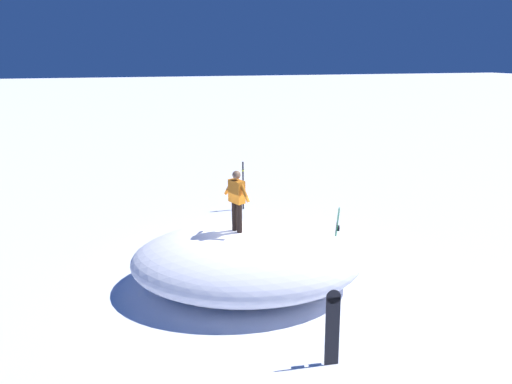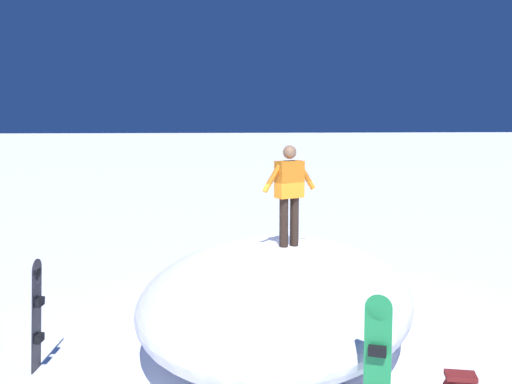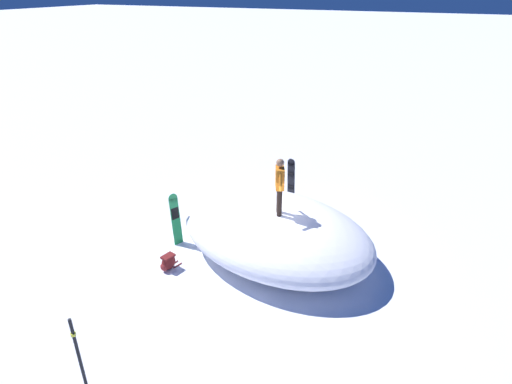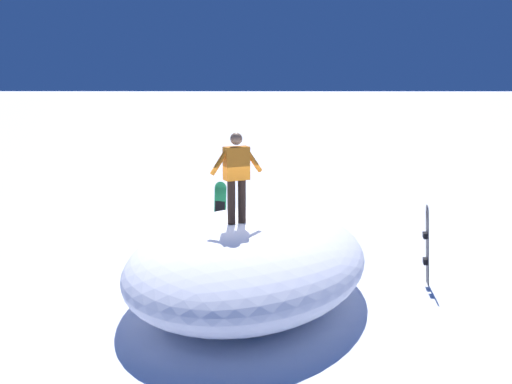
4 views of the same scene
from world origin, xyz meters
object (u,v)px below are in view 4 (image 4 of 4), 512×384
Objects in this scene: snowboard_secondary_upright at (427,244)px; snowboard_primary_upright at (220,216)px; backpack_near at (164,249)px; snowboarder_standing at (236,172)px.

snowboard_primary_upright is at bearing 63.28° from snowboard_secondary_upright.
snowboarder_standing is at bearing -145.72° from backpack_near.
snowboard_primary_upright is 4.67m from snowboard_secondary_upright.
snowboard_primary_upright is at bearing 9.47° from snowboarder_standing.
snowboard_primary_upright is at bearing -66.35° from backpack_near.
snowboard_secondary_upright is at bearing -116.72° from snowboard_primary_upright.
snowboard_primary_upright is 1.47m from backpack_near.
snowboard_primary_upright is 1.03× the size of snowboard_secondary_upright.
snowboarder_standing is 0.97× the size of snowboard_primary_upright.
snowboard_secondary_upright reaches higher than backpack_near.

